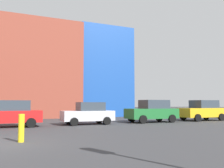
{
  "coord_description": "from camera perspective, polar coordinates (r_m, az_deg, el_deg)",
  "views": [
    {
      "loc": [
        0.4,
        -10.74,
        1.56
      ],
      "look_at": [
        8.29,
        7.64,
        3.17
      ],
      "focal_mm": 39.66,
      "sensor_mm": 36.0,
      "label": 1
    }
  ],
  "objects": [
    {
      "name": "parked_car_3",
      "position": [
        19.03,
        -5.5,
        -6.75
      ],
      "size": [
        3.89,
        1.91,
        1.69
      ],
      "rotation": [
        0.0,
        0.0,
        3.14
      ],
      "color": "silver",
      "rests_on": "ground_plane"
    },
    {
      "name": "bollard_yellow_0",
      "position": [
        10.94,
        -20.19,
        -9.51
      ],
      "size": [
        0.24,
        0.24,
        1.14
      ],
      "primitive_type": "cylinder",
      "color": "yellow",
      "rests_on": "ground_plane"
    },
    {
      "name": "parked_car_2",
      "position": [
        18.12,
        -22.36,
        -6.37
      ],
      "size": [
        4.14,
        2.03,
        1.8
      ],
      "rotation": [
        0.0,
        0.0,
        3.14
      ],
      "color": "red",
      "rests_on": "ground_plane"
    },
    {
      "name": "parked_car_4",
      "position": [
        21.46,
        9.24,
        -6.2
      ],
      "size": [
        4.36,
        2.14,
        1.89
      ],
      "rotation": [
        0.0,
        0.0,
        3.14
      ],
      "color": "#1E662D",
      "rests_on": "ground_plane"
    },
    {
      "name": "parked_car_5",
      "position": [
        24.87,
        20.14,
        -5.74
      ],
      "size": [
        4.38,
        2.15,
        1.9
      ],
      "rotation": [
        0.0,
        0.0,
        3.14
      ],
      "color": "gold",
      "rests_on": "ground_plane"
    }
  ]
}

